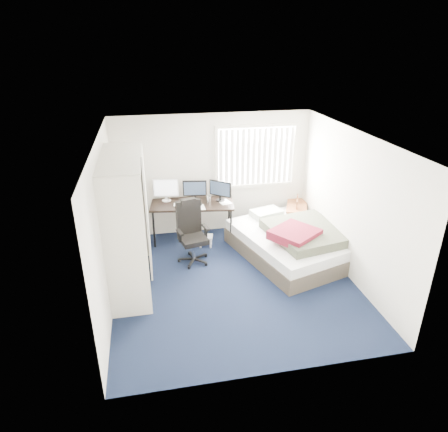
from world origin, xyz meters
TOP-DOWN VIEW (x-y plane):
  - ground at (0.00, 0.00)m, footprint 4.20×4.20m
  - room_shell at (0.00, 0.00)m, footprint 4.20×4.20m
  - window_assembly at (0.90, 2.04)m, footprint 1.72×0.09m
  - closet at (-1.67, 0.27)m, footprint 0.64×1.84m
  - desk at (-0.48, 1.75)m, footprint 1.73×0.99m
  - office_chair at (-0.61, 0.89)m, footprint 0.67×0.67m
  - footstool at (-0.28, 1.36)m, footprint 0.32×0.28m
  - nightstand at (1.75, 1.74)m, footprint 0.70×0.93m
  - bed at (1.27, 0.67)m, footprint 2.25×2.62m
  - pine_box at (-1.65, -0.12)m, footprint 0.42×0.33m

SIDE VIEW (x-z plane):
  - ground at x=0.00m, z-range 0.00..0.00m
  - pine_box at x=-1.65m, z-range 0.00..0.30m
  - footstool at x=-0.28m, z-range 0.06..0.29m
  - bed at x=1.27m, z-range -0.06..0.67m
  - office_chair at x=-0.61m, z-range -0.14..1.04m
  - nightstand at x=1.75m, z-range 0.13..0.89m
  - desk at x=-0.48m, z-range 0.19..1.46m
  - closet at x=-1.67m, z-range 0.24..2.46m
  - room_shell at x=0.00m, z-range -0.59..3.61m
  - window_assembly at x=0.90m, z-range 0.94..2.26m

